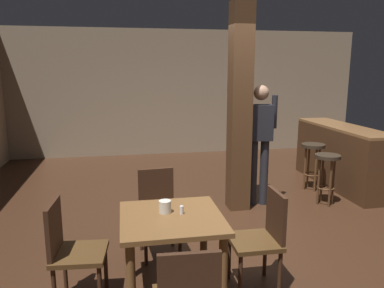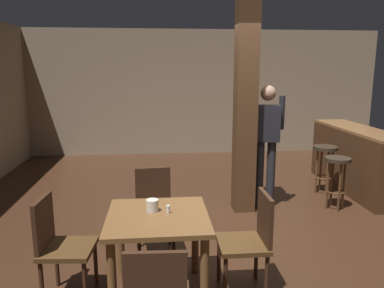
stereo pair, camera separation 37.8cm
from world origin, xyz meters
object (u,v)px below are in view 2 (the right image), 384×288
at_px(napkin_cup, 152,206).
at_px(standing_person, 266,138).
at_px(chair_west, 59,243).
at_px(bar_stool_near, 337,170).
at_px(chair_east, 251,237).
at_px(dining_table, 158,230).
at_px(chair_north, 154,206).
at_px(bar_stool_mid, 325,158).
at_px(salt_shaker, 168,209).
at_px(bar_counter, 351,159).

distance_m(napkin_cup, standing_person, 2.49).
relative_size(chair_west, bar_stool_near, 1.21).
bearing_deg(chair_east, dining_table, 178.74).
relative_size(chair_north, bar_stool_mid, 1.18).
relative_size(chair_east, bar_stool_mid, 1.18).
relative_size(standing_person, bar_stool_mid, 2.28).
bearing_deg(bar_stool_near, salt_shaker, -143.04).
relative_size(salt_shaker, bar_counter, 0.03).
relative_size(dining_table, bar_stool_near, 1.15).
bearing_deg(salt_shaker, chair_east, -3.61).
bearing_deg(chair_east, chair_west, 177.95).
bearing_deg(napkin_cup, bar_counter, 38.53).
bearing_deg(standing_person, chair_east, -109.51).
bearing_deg(standing_person, chair_north, -142.39).
bearing_deg(dining_table, bar_stool_near, 36.37).
height_order(chair_west, bar_stool_mid, chair_west).
height_order(napkin_cup, bar_counter, bar_counter).
bearing_deg(chair_north, chair_east, -44.60).
height_order(napkin_cup, bar_stool_near, napkin_cup).
height_order(chair_west, standing_person, standing_person).
relative_size(chair_west, salt_shaker, 12.33).
relative_size(chair_west, bar_stool_mid, 1.18).
relative_size(chair_east, chair_west, 1.00).
height_order(salt_shaker, bar_counter, bar_counter).
bearing_deg(bar_stool_mid, bar_stool_near, -101.27).
bearing_deg(chair_west, napkin_cup, 3.21).
xyz_separation_m(chair_north, bar_stool_mid, (2.66, 1.69, 0.07)).
height_order(chair_west, bar_counter, bar_counter).
bearing_deg(chair_north, standing_person, 37.61).
xyz_separation_m(dining_table, salt_shaker, (0.09, 0.03, 0.17)).
relative_size(salt_shaker, standing_person, 0.04).
distance_m(chair_north, standing_person, 2.03).
height_order(bar_stool_near, bar_stool_mid, bar_stool_mid).
bearing_deg(chair_west, standing_person, 39.95).
bearing_deg(bar_stool_near, standing_person, 169.47).
xyz_separation_m(chair_west, napkin_cup, (0.79, 0.04, 0.28)).
height_order(chair_east, napkin_cup, chair_east).
relative_size(chair_north, standing_person, 0.52).
bearing_deg(salt_shaker, bar_stool_near, 36.96).
distance_m(chair_east, standing_person, 2.21).
relative_size(chair_east, napkin_cup, 8.37).
xyz_separation_m(chair_north, napkin_cup, (-0.01, -0.73, 0.28)).
xyz_separation_m(salt_shaker, bar_counter, (3.02, 2.57, -0.25)).
distance_m(chair_west, salt_shaker, 0.96).
xyz_separation_m(standing_person, bar_counter, (1.59, 0.58, -0.48)).
distance_m(chair_east, bar_stool_near, 2.50).
relative_size(dining_table, napkin_cup, 7.97).
bearing_deg(dining_table, standing_person, 52.89).
bearing_deg(napkin_cup, dining_table, -62.62).
xyz_separation_m(dining_table, napkin_cup, (-0.04, 0.09, 0.19)).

